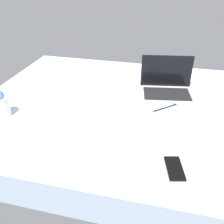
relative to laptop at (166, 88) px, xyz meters
The scene contains 5 objects.
bed_mattress 32.59cm from the laptop, 139.67° to the right, with size 180.00×140.00×18.00cm, color silver.
laptop is the anchor object (origin of this frame).
snack_cup 100.22cm from the laptop, 150.93° to the right, with size 9.88×10.68×14.43cm.
cell_phone 69.45cm from the laptop, 83.87° to the right, with size 6.80×14.00×0.80cm, color black.
charger_cable 19.48cm from the laptop, 87.80° to the right, with size 17.00×0.60×0.60cm, color black.
Camera 1 is at (22.47, -129.80, 92.85)cm, focal length 39.77 mm.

